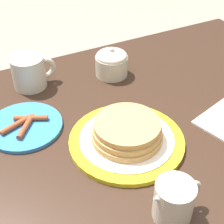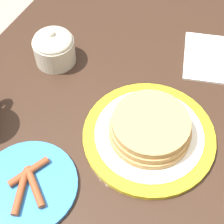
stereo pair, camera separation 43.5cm
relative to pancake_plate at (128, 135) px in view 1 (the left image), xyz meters
The scene contains 6 objects.
dining_table 0.14m from the pancake_plate, 95.44° to the right, with size 1.40×1.02×0.76m.
pancake_plate is the anchor object (origin of this frame).
side_plate_bacon 0.27m from the pancake_plate, 141.08° to the left, with size 0.19×0.19×0.02m.
coffee_mug 0.37m from the pancake_plate, 111.11° to the left, with size 0.13×0.10×0.09m.
creamer_pitcher 0.22m from the pancake_plate, 96.56° to the right, with size 0.11×0.08×0.09m.
sugar_bowl 0.31m from the pancake_plate, 70.04° to the left, with size 0.10×0.10×0.09m.
Camera 1 is at (-0.31, -0.48, 1.33)m, focal length 55.00 mm.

